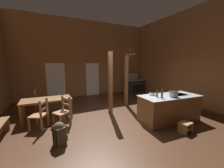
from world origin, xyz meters
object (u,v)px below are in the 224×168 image
(ladderback_chair_by_post, at_px, (40,115))
(bottle_tall_on_counter, at_px, (157,94))
(mixing_bowl_on_counter, at_px, (152,94))
(bottle_short_on_counter, at_px, (162,94))
(kitchen_island, at_px, (169,108))
(ladderback_chair_at_table_end, at_px, (63,111))
(stove_range, at_px, (134,86))
(ladderback_chair_near_window, at_px, (40,101))
(step_stool, at_px, (185,126))
(stockpot_on_counter, at_px, (174,94))
(backpack, at_px, (60,133))
(dining_table, at_px, (47,101))

(ladderback_chair_by_post, bearing_deg, bottle_tall_on_counter, -19.16)
(mixing_bowl_on_counter, bearing_deg, bottle_short_on_counter, -88.93)
(kitchen_island, relative_size, ladderback_chair_at_table_end, 2.34)
(stove_range, height_order, ladderback_chair_by_post, stove_range)
(ladderback_chair_near_window, xyz_separation_m, bottle_tall_on_counter, (3.66, -2.98, 0.57))
(ladderback_chair_by_post, bearing_deg, ladderback_chair_at_table_end, 0.53)
(kitchen_island, relative_size, step_stool, 5.63)
(step_stool, bearing_deg, ladderback_chair_at_table_end, 146.53)
(ladderback_chair_near_window, bearing_deg, stockpot_on_counter, -37.71)
(kitchen_island, xyz_separation_m, mixing_bowl_on_counter, (-0.55, 0.29, 0.50))
(backpack, bearing_deg, bottle_short_on_counter, -5.15)
(kitchen_island, height_order, backpack, kitchen_island)
(bottle_short_on_counter, bearing_deg, dining_table, 145.90)
(dining_table, xyz_separation_m, backpack, (0.26, -2.01, -0.34))
(dining_table, relative_size, stockpot_on_counter, 4.81)
(bottle_tall_on_counter, distance_m, bottle_short_on_counter, 0.20)
(step_stool, bearing_deg, ladderback_chair_near_window, 135.88)
(ladderback_chair_near_window, height_order, stockpot_on_counter, stockpot_on_counter)
(mixing_bowl_on_counter, bearing_deg, bottle_tall_on_counter, -93.46)
(step_stool, bearing_deg, stockpot_on_counter, 73.97)
(ladderback_chair_by_post, bearing_deg, backpack, -67.98)
(dining_table, xyz_separation_m, bottle_tall_on_counter, (3.37, -2.10, 0.37))
(ladderback_chair_by_post, bearing_deg, mixing_bowl_on_counter, -15.43)
(kitchen_island, bearing_deg, ladderback_chair_at_table_end, 159.63)
(step_stool, relative_size, bottle_short_on_counter, 1.22)
(ladderback_chair_near_window, bearing_deg, step_stool, -44.12)
(stove_range, distance_m, dining_table, 5.83)
(step_stool, bearing_deg, backpack, 164.21)
(ladderback_chair_at_table_end, height_order, bottle_tall_on_counter, bottle_tall_on_counter)
(mixing_bowl_on_counter, bearing_deg, step_stool, -74.81)
(step_stool, relative_size, ladderback_chair_at_table_end, 0.41)
(ladderback_chair_by_post, bearing_deg, stove_range, 27.91)
(bottle_tall_on_counter, bearing_deg, bottle_short_on_counter, -83.06)
(ladderback_chair_near_window, xyz_separation_m, stockpot_on_counter, (4.17, -3.22, 0.56))
(backpack, bearing_deg, dining_table, 97.42)
(stockpot_on_counter, bearing_deg, backpack, 174.81)
(ladderback_chair_near_window, relative_size, stockpot_on_counter, 2.66)
(ladderback_chair_near_window, relative_size, backpack, 1.59)
(kitchen_island, relative_size, bottle_tall_on_counter, 8.43)
(dining_table, bearing_deg, ladderback_chair_near_window, 108.47)
(ladderback_chair_near_window, relative_size, ladderback_chair_by_post, 1.00)
(ladderback_chair_near_window, bearing_deg, kitchen_island, -35.57)
(ladderback_chair_by_post, bearing_deg, stockpot_on_counter, -19.94)
(dining_table, bearing_deg, stockpot_on_counter, -31.16)
(ladderback_chair_by_post, height_order, bottle_tall_on_counter, bottle_tall_on_counter)
(bottle_tall_on_counter, bearing_deg, kitchen_island, -3.79)
(mixing_bowl_on_counter, relative_size, bottle_short_on_counter, 0.69)
(step_stool, xyz_separation_m, ladderback_chair_near_window, (-3.98, 3.86, 0.27))
(dining_table, bearing_deg, backpack, -82.58)
(stove_range, bearing_deg, bottle_tall_on_counter, -116.02)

